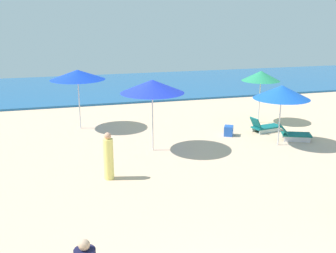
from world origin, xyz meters
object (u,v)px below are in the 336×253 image
Objects in this scene: umbrella_3 at (261,76)px; beachgoer_0 at (108,157)px; lounge_chair_2_0 at (294,134)px; umbrella_5 at (78,75)px; lounge_chair_3_0 at (265,127)px; umbrella_2 at (282,92)px; cooler_box_0 at (229,131)px; umbrella_4 at (152,86)px.

umbrella_3 is 1.62× the size of beachgoer_0.
umbrella_5 reaches higher than lounge_chair_2_0.
umbrella_3 is at bearing -28.39° from lounge_chair_3_0.
umbrella_2 is 2.19m from lounge_chair_2_0.
beachgoer_0 is (-8.08, -2.06, 0.47)m from lounge_chair_2_0.
lounge_chair_2_0 is at bearing -4.09° from beachgoer_0.
umbrella_5 reaches higher than cooler_box_0.
umbrella_2 is 1.57× the size of beachgoer_0.
lounge_chair_2_0 is 8.35m from beachgoer_0.
umbrella_4 is at bearing -57.63° from umbrella_5.
umbrella_2 is 3.00m from cooler_box_0.
beachgoer_0 is at bearing -30.04° from cooler_box_0.
lounge_chair_3_0 is at bearing 6.73° from beachgoer_0.
umbrella_2 is 3.51m from umbrella_3.
umbrella_4 reaches higher than lounge_chair_2_0.
umbrella_2 is 0.88× the size of umbrella_4.
umbrella_3 is 8.57m from umbrella_5.
lounge_chair_3_0 is (-0.48, -1.53, -2.06)m from umbrella_3.
cooler_box_0 is at bearing 82.65° from lounge_chair_3_0.
cooler_box_0 is at bearing -25.37° from umbrella_5.
beachgoer_0 is 3.46× the size of cooler_box_0.
cooler_box_0 is (-1.81, -0.11, -0.02)m from lounge_chair_3_0.
umbrella_2 is at bearing -5.31° from beachgoer_0.
beachgoer_0 is (-7.51, -3.52, 0.50)m from lounge_chair_3_0.
umbrella_2 is at bearing 134.85° from lounge_chair_2_0.
beachgoer_0 reaches higher than lounge_chair_3_0.
lounge_chair_2_0 is 2.73m from cooler_box_0.
lounge_chair_3_0 is at bearing 11.77° from umbrella_4.
cooler_box_0 is at bearing 82.40° from lounge_chair_2_0.
lounge_chair_2_0 is at bearing 22.77° from umbrella_2.
umbrella_5 is 7.21m from cooler_box_0.
umbrella_5 is at bearing 148.27° from umbrella_2.
umbrella_3 is at bearing 13.88° from beachgoer_0.
lounge_chair_2_0 is at bearing 89.40° from cooler_box_0.
lounge_chair_2_0 is 6.46m from umbrella_4.
umbrella_4 is 4.46m from cooler_box_0.
umbrella_4 is (-5.95, -2.67, 0.24)m from umbrella_3.
umbrella_2 is at bearing -104.60° from umbrella_3.
umbrella_5 is 6.01× the size of cooler_box_0.
beachgoer_0 is (-7.99, -5.04, -1.56)m from umbrella_3.
umbrella_3 reaches higher than beachgoer_0.
beachgoer_0 is (-2.04, -2.38, -1.80)m from umbrella_4.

